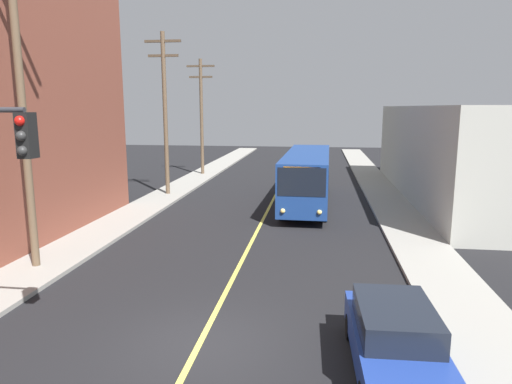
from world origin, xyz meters
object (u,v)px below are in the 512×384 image
parked_car_blue (394,338)px  utility_pole_near (20,85)px  utility_pole_far (201,112)px  utility_pole_mid (165,107)px  city_bus (307,175)px

parked_car_blue → utility_pole_near: bearing=156.7°
utility_pole_far → parked_car_blue: bearing=-68.0°
utility_pole_mid → utility_pole_far: (-0.05, 9.67, -0.38)m
city_bus → parked_car_blue: city_bus is taller
utility_pole_near → utility_pole_mid: bearing=89.4°
city_bus → utility_pole_near: (-9.59, -13.00, 4.86)m
utility_pole_near → utility_pole_mid: (0.17, 14.63, -0.75)m
utility_pole_far → city_bus: bearing=-50.0°
utility_pole_far → utility_pole_near: bearing=-90.3°
parked_car_blue → utility_pole_near: (-12.04, 5.20, 5.83)m
city_bus → parked_car_blue: (2.45, -18.20, -0.98)m
utility_pole_near → utility_pole_mid: utility_pole_near is taller
parked_car_blue → utility_pole_far: bearing=112.0°
parked_car_blue → utility_pole_far: utility_pole_far is taller
parked_car_blue → utility_pole_mid: size_ratio=0.42×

